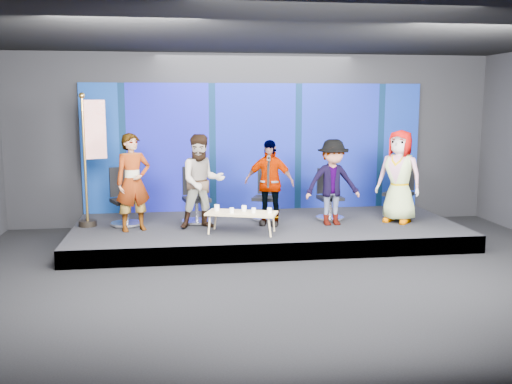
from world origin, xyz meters
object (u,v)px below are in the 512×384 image
panelist_a (133,182)px  chair_c (266,203)px  mug_a (217,208)px  mug_e (270,210)px  coffee_table (242,214)px  chair_a (125,206)px  chair_e (399,199)px  panelist_e (399,176)px  chair_b (196,204)px  mug_d (254,210)px  flag_stand (92,156)px  mug_c (244,208)px  panelist_b (202,182)px  panelist_d (333,182)px  chair_d (329,203)px  panelist_c (269,183)px  mug_b (232,210)px

panelist_a → chair_c: (2.43, 0.62, -0.54)m
mug_a → mug_e: mug_a is taller
coffee_table → mug_e: size_ratio=14.47×
chair_a → chair_e: bearing=-22.0°
panelist_e → chair_b: bearing=-144.4°
chair_e → coffee_table: chair_e is taller
chair_a → mug_d: chair_a is taller
panelist_e → flag_stand: (-5.60, 0.47, 0.41)m
mug_c → chair_e: bearing=15.9°
chair_a → mug_c: size_ratio=10.25×
chair_a → coffee_table: size_ratio=0.82×
mug_a → mug_e: 0.93m
panelist_b → coffee_table: panelist_b is taller
mug_d → chair_a: bearing=155.0°
panelist_d → chair_e: (1.50, 0.52, -0.43)m
panelist_e → mug_a: panelist_e is taller
chair_b → chair_d: size_ratio=1.07×
chair_a → flag_stand: 1.08m
panelist_b → panelist_c: 1.22m
panelist_c → chair_d: (1.23, 0.35, -0.46)m
mug_d → mug_e: mug_e is taller
panelist_d → chair_e: size_ratio=1.47×
chair_a → panelist_b: size_ratio=0.63×
panelist_b → chair_d: 2.54m
mug_a → mug_d: 0.67m
chair_a → flag_stand: flag_stand is taller
panelist_b → flag_stand: flag_stand is taller
mug_b → coffee_table: bearing=17.0°
chair_a → chair_e: size_ratio=0.99×
chair_e → chair_c: bearing=-139.9°
panelist_b → chair_c: bearing=17.0°
mug_b → mug_d: 0.37m
mug_e → flag_stand: flag_stand is taller
panelist_b → mug_b: 0.84m
chair_b → panelist_e: bearing=-16.2°
panelist_b → mug_e: bearing=-38.5°
panelist_c → flag_stand: (-3.16, 0.39, 0.49)m
mug_b → mug_c: 0.26m
chair_b → panelist_d: bearing=-21.2°
panelist_a → panelist_e: 4.85m
flag_stand → mug_a: bearing=-42.5°
chair_c → mug_a: 1.35m
chair_d → chair_c: bearing=170.1°
panelist_d → panelist_a: bearing=176.8°
mug_a → mug_b: 0.34m
panelist_e → mug_c: (-2.96, -0.44, -0.44)m
chair_a → panelist_c: panelist_c is taller
mug_b → mug_d: (0.37, -0.04, -0.00)m
coffee_table → mug_c: bearing=52.2°
chair_b → mug_d: chair_b is taller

